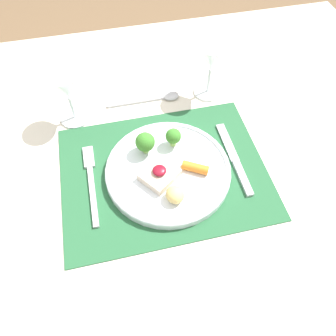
# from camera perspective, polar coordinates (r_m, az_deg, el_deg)

# --- Properties ---
(ground_plane) EXTENTS (8.00, 8.00, 0.00)m
(ground_plane) POSITION_cam_1_polar(r_m,az_deg,el_deg) (1.45, -0.39, -18.15)
(ground_plane) COLOR brown
(dining_table) EXTENTS (1.49, 1.21, 0.77)m
(dining_table) POSITION_cam_1_polar(r_m,az_deg,el_deg) (0.82, -0.66, -3.82)
(dining_table) COLOR beige
(dining_table) RESTS_ON ground_plane
(placemat) EXTENTS (0.47, 0.36, 0.00)m
(placemat) POSITION_cam_1_polar(r_m,az_deg,el_deg) (0.75, -0.72, -0.68)
(placemat) COLOR #235633
(placemat) RESTS_ON dining_table
(dinner_plate) EXTENTS (0.28, 0.28, 0.07)m
(dinner_plate) POSITION_cam_1_polar(r_m,az_deg,el_deg) (0.74, -0.12, -0.19)
(dinner_plate) COLOR silver
(dinner_plate) RESTS_ON placemat
(fork) EXTENTS (0.02, 0.21, 0.01)m
(fork) POSITION_cam_1_polar(r_m,az_deg,el_deg) (0.76, -13.26, -1.70)
(fork) COLOR #B2B2B7
(fork) RESTS_ON placemat
(knife) EXTENTS (0.02, 0.21, 0.01)m
(knife) POSITION_cam_1_polar(r_m,az_deg,el_deg) (0.78, 11.76, 0.96)
(knife) COLOR #B2B2B7
(knife) RESTS_ON placemat
(spoon) EXTENTS (0.20, 0.04, 0.01)m
(spoon) POSITION_cam_1_polar(r_m,az_deg,el_deg) (0.91, -1.57, 12.15)
(spoon) COLOR #B2B2B7
(spoon) RESTS_ON dining_table
(wine_glass_near) EXTENTS (0.08, 0.08, 0.15)m
(wine_glass_near) POSITION_cam_1_polar(r_m,az_deg,el_deg) (0.87, 7.58, 18.17)
(wine_glass_near) COLOR white
(wine_glass_near) RESTS_ON dining_table
(wine_glass_far) EXTENTS (0.08, 0.08, 0.14)m
(wine_glass_far) POSITION_cam_1_polar(r_m,az_deg,el_deg) (0.83, -17.35, 13.07)
(wine_glass_far) COLOR white
(wine_glass_far) RESTS_ON dining_table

